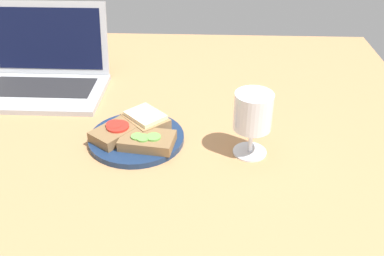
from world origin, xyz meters
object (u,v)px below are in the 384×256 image
(sandwich_with_cheese, at_px, (146,120))
(sandwich_with_cucumber, at_px, (146,140))
(sandwich_with_tomato, at_px, (116,132))
(wine_glass, at_px, (253,114))
(laptop, at_px, (43,72))
(plate, at_px, (137,138))

(sandwich_with_cheese, distance_m, sandwich_with_cucumber, 0.08)
(sandwich_with_tomato, xyz_separation_m, wine_glass, (0.31, -0.03, 0.07))
(wine_glass, xyz_separation_m, laptop, (-0.56, 0.30, -0.05))
(wine_glass, distance_m, laptop, 0.64)
(sandwich_with_cheese, relative_size, sandwich_with_tomato, 1.00)
(plate, height_order, sandwich_with_cucumber, sandwich_with_cucumber)
(laptop, bearing_deg, sandwich_with_cheese, -34.46)
(sandwich_with_cheese, height_order, sandwich_with_tomato, sandwich_with_cheese)
(laptop, bearing_deg, sandwich_with_tomato, -46.28)
(sandwich_with_tomato, xyz_separation_m, sandwich_with_cucumber, (0.07, -0.03, -0.00))
(sandwich_with_cheese, xyz_separation_m, wine_glass, (0.24, -0.08, 0.07))
(wine_glass, bearing_deg, plate, 172.13)
(sandwich_with_cucumber, distance_m, wine_glass, 0.24)
(plate, distance_m, laptop, 0.40)
(wine_glass, bearing_deg, sandwich_with_cheese, 161.95)
(sandwich_with_cheese, bearing_deg, sandwich_with_tomato, -141.31)
(sandwich_with_cheese, bearing_deg, sandwich_with_cucumber, -81.07)
(sandwich_with_cheese, relative_size, wine_glass, 0.86)
(sandwich_with_tomato, bearing_deg, laptop, 133.72)
(plate, height_order, sandwich_with_tomato, sandwich_with_tomato)
(sandwich_with_cucumber, bearing_deg, sandwich_with_cheese, 98.93)
(plate, bearing_deg, laptop, 139.08)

